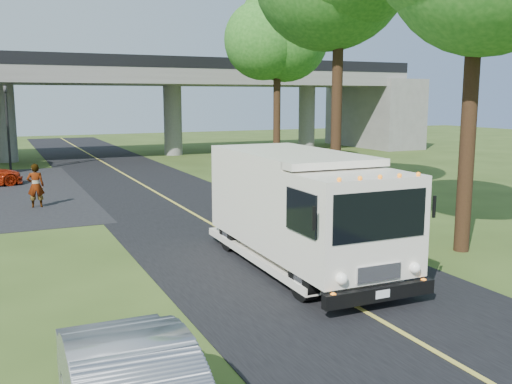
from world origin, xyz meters
TOP-DOWN VIEW (x-y plane):
  - ground at (0.00, 0.00)m, footprint 120.00×120.00m
  - road at (0.00, 10.00)m, footprint 7.00×90.00m
  - lane_line at (0.00, 10.00)m, footprint 0.12×90.00m
  - overpass at (0.00, 32.00)m, footprint 54.00×10.00m
  - traffic_signal at (-6.00, 26.00)m, footprint 0.18×0.22m
  - tree_right_far at (9.21, 19.84)m, footprint 5.77×5.67m
  - step_van at (0.35, 1.54)m, footprint 2.80×7.32m
  - pedestrian at (-5.41, 13.37)m, footprint 0.70×0.50m

SIDE VIEW (x-z plane):
  - ground at x=0.00m, z-range 0.00..0.00m
  - road at x=0.00m, z-range 0.00..0.02m
  - lane_line at x=0.00m, z-range 0.03..0.03m
  - pedestrian at x=-5.41m, z-range 0.00..1.82m
  - step_van at x=0.35m, z-range 0.13..3.18m
  - traffic_signal at x=-6.00m, z-range 0.60..5.80m
  - overpass at x=0.00m, z-range 0.91..8.21m
  - tree_right_far at x=9.21m, z-range 2.81..13.80m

